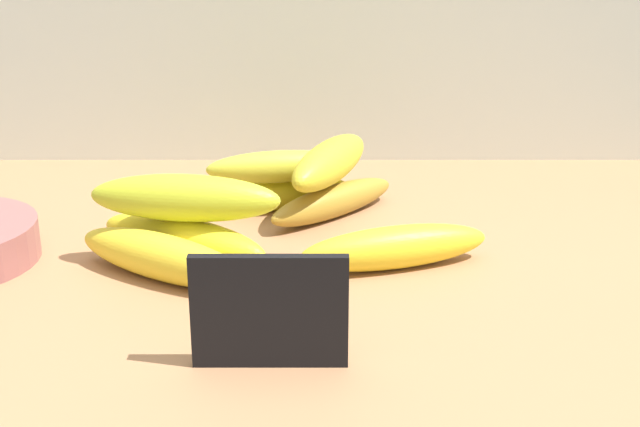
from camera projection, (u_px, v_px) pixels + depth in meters
counter_top at (260, 299)px, 75.17cm from camera, size 110.00×76.00×3.00cm
chalkboard_sign at (270, 316)px, 60.18cm from camera, size 11.00×1.80×8.40cm
banana_0 at (334, 201)px, 89.92cm from camera, size 14.61×14.43×3.40cm
banana_1 at (163, 257)px, 74.85cm from camera, size 17.73×12.96×4.08cm
banana_2 at (281, 194)px, 92.10cm from camera, size 16.20×7.70×3.49cm
banana_3 at (183, 240)px, 78.42cm from camera, size 17.63×12.26×4.26cm
banana_4 at (395, 247)px, 77.23cm from camera, size 18.06×8.90×3.89cm
banana_5 at (280, 167)px, 89.62cm from camera, size 15.59×5.92×3.38cm
banana_6 at (185, 198)px, 76.36cm from camera, size 17.52×6.12×4.25cm
banana_7 at (330, 162)px, 89.96cm from camera, size 10.50×17.43×4.34cm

